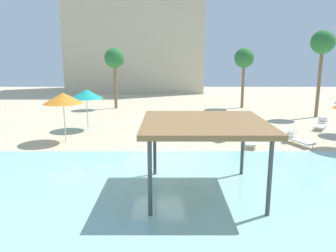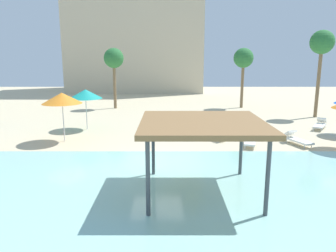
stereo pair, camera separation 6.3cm
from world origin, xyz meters
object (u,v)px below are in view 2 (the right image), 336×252
(beach_umbrella_orange_3, at_px, (62,98))
(lounge_chair_3, at_px, (250,140))
(shade_pavilion, at_px, (203,125))
(palm_tree_3, at_px, (322,45))
(lounge_chair_4, at_px, (320,124))
(beach_umbrella_teal_4, at_px, (86,94))
(palm_tree_2, at_px, (114,59))
(lounge_chair_0, at_px, (297,139))
(palm_tree_0, at_px, (243,59))
(lounge_chair_1, at_px, (212,133))

(beach_umbrella_orange_3, xyz_separation_m, lounge_chair_3, (10.81, -0.88, -2.25))
(shade_pavilion, height_order, palm_tree_3, palm_tree_3)
(lounge_chair_4, relative_size, palm_tree_3, 0.27)
(beach_umbrella_orange_3, xyz_separation_m, beach_umbrella_teal_4, (0.53, 3.33, -0.13))
(shade_pavilion, xyz_separation_m, palm_tree_2, (-6.39, 20.26, 2.16))
(lounge_chair_0, xyz_separation_m, palm_tree_2, (-12.53, 13.52, 4.37))
(shade_pavilion, height_order, palm_tree_0, palm_tree_0)
(beach_umbrella_teal_4, xyz_separation_m, lounge_chair_0, (12.98, -4.03, -2.12))
(lounge_chair_1, xyz_separation_m, lounge_chair_4, (7.92, 2.78, 0.00))
(beach_umbrella_teal_4, relative_size, lounge_chair_3, 1.39)
(shade_pavilion, distance_m, beach_umbrella_teal_4, 12.75)
(palm_tree_0, bearing_deg, beach_umbrella_orange_3, -135.43)
(beach_umbrella_teal_4, distance_m, lounge_chair_4, 16.35)
(lounge_chair_0, height_order, lounge_chair_1, same)
(palm_tree_2, relative_size, palm_tree_3, 0.82)
(lounge_chair_1, distance_m, palm_tree_0, 14.10)
(beach_umbrella_orange_3, bearing_deg, lounge_chair_3, -4.64)
(beach_umbrella_teal_4, bearing_deg, palm_tree_3, 14.65)
(shade_pavilion, relative_size, lounge_chair_4, 2.30)
(lounge_chair_3, bearing_deg, lounge_chair_1, -110.36)
(shade_pavilion, xyz_separation_m, beach_umbrella_teal_4, (-6.84, 10.77, -0.08))
(beach_umbrella_teal_4, height_order, lounge_chair_0, beach_umbrella_teal_4)
(lounge_chair_3, bearing_deg, palm_tree_2, -127.60)
(beach_umbrella_teal_4, bearing_deg, palm_tree_0, 37.49)
(shade_pavilion, relative_size, beach_umbrella_teal_4, 1.58)
(shade_pavilion, height_order, palm_tree_2, palm_tree_2)
(beach_umbrella_teal_4, relative_size, lounge_chair_4, 1.45)
(palm_tree_0, bearing_deg, beach_umbrella_teal_4, -142.51)
(beach_umbrella_teal_4, bearing_deg, lounge_chair_1, -18.01)
(beach_umbrella_orange_3, bearing_deg, lounge_chair_4, 11.52)
(palm_tree_2, bearing_deg, shade_pavilion, -72.50)
(lounge_chair_0, xyz_separation_m, palm_tree_0, (-0.08, 13.92, 4.38))
(lounge_chair_4, bearing_deg, lounge_chair_1, -36.32)
(lounge_chair_0, bearing_deg, beach_umbrella_orange_3, -113.37)
(beach_umbrella_orange_3, distance_m, lounge_chair_4, 17.23)
(lounge_chair_1, bearing_deg, palm_tree_2, -179.81)
(lounge_chair_3, relative_size, palm_tree_3, 0.28)
(beach_umbrella_teal_4, distance_m, palm_tree_2, 9.76)
(shade_pavilion, bearing_deg, beach_umbrella_teal_4, 122.42)
(palm_tree_0, height_order, palm_tree_3, palm_tree_3)
(lounge_chair_4, bearing_deg, lounge_chair_3, -19.75)
(lounge_chair_3, xyz_separation_m, palm_tree_2, (-9.84, 13.69, 4.37))
(beach_umbrella_teal_4, relative_size, lounge_chair_0, 1.39)
(lounge_chair_4, xyz_separation_m, palm_tree_3, (1.71, 4.60, 5.56))
(palm_tree_2, bearing_deg, beach_umbrella_orange_3, -94.36)
(lounge_chair_1, relative_size, palm_tree_2, 0.33)
(lounge_chair_1, distance_m, palm_tree_3, 13.35)
(shade_pavilion, height_order, beach_umbrella_teal_4, beach_umbrella_teal_4)
(lounge_chair_0, relative_size, palm_tree_3, 0.28)
(beach_umbrella_teal_4, xyz_separation_m, palm_tree_2, (0.45, 9.49, 2.24))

